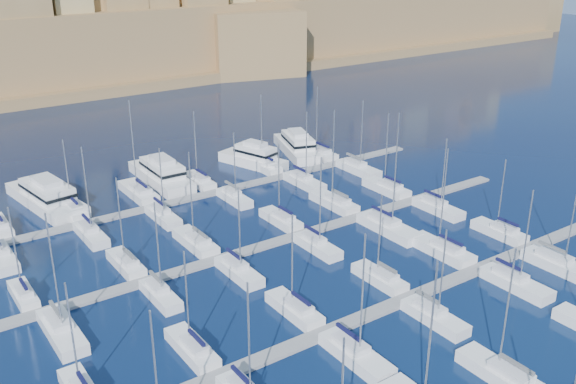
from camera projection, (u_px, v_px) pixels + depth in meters
ground at (340, 263)px, 86.37m from camera, size 600.00×600.00×0.00m
pontoon_mid_near at (403, 301)px, 77.15m from camera, size 84.00×2.00×0.40m
pontoon_mid_far at (297, 236)px, 93.93m from camera, size 84.00×2.00×0.40m
pontoon_far at (223, 191)px, 110.71m from camera, size 84.00×2.00×0.40m
sailboat_3 at (503, 375)px, 63.20m from camera, size 2.86×9.53×14.70m
sailboat_13 at (192, 348)px, 67.27m from camera, size 2.52×8.41×12.20m
sailboat_14 at (295, 309)px, 74.40m from camera, size 2.59×8.63×12.74m
sailboat_15 at (380, 278)px, 81.25m from camera, size 2.48×8.27×12.20m
sailboat_16 at (442, 250)px, 88.45m from camera, size 3.02×10.08×15.57m
sailboat_17 at (500, 232)px, 94.00m from camera, size 2.59×8.62×12.03m
sailboat_20 at (356, 354)px, 66.25m from camera, size 2.79×9.29×15.06m
sailboat_21 at (434, 317)px, 72.93m from camera, size 2.56×8.54×12.12m
sailboat_22 at (515, 283)px, 80.03m from camera, size 2.83×9.43×13.69m
sailboat_23 at (559, 265)px, 84.36m from camera, size 3.06×10.21×17.09m
sailboat_24 at (24, 295)px, 77.39m from camera, size 2.19×7.31×12.36m
sailboat_25 at (126, 263)px, 84.81m from camera, size 2.52×8.39×12.98m
sailboat_26 at (196, 242)px, 90.80m from camera, size 2.84×9.47×14.25m
sailboat_27 at (281, 219)px, 98.07m from camera, size 2.57×8.55×13.06m
sailboat_28 at (334, 202)px, 104.31m from camera, size 2.94×9.79×16.33m
sailboat_29 at (387, 188)px, 110.28m from camera, size 2.85×9.50×14.18m
sailboat_30 at (62, 331)px, 70.23m from camera, size 2.97×9.91×15.35m
sailboat_31 at (160, 294)px, 77.44m from camera, size 2.36×7.87×13.30m
sailboat_32 at (239, 271)px, 82.88m from camera, size 2.59×8.62×12.89m
sailboat_33 at (317, 245)px, 89.73m from camera, size 2.54×8.47×14.23m
sailboat_34 at (389, 227)px, 95.32m from camera, size 3.32×11.07×18.69m
sailboat_35 at (438, 208)px, 102.25m from camera, size 2.72×9.05×12.68m
sailboat_36 at (0, 226)px, 95.68m from camera, size 2.50×8.34×12.43m
sailboat_37 at (73, 210)px, 101.60m from camera, size 2.58×8.60×12.47m
sailboat_38 at (139, 192)px, 108.52m from camera, size 3.24×10.79×16.78m
sailboat_39 at (199, 181)px, 113.57m from camera, size 2.64×8.82×13.52m
sailboat_40 at (264, 166)px, 121.06m from camera, size 2.77×9.23×14.62m
sailboat_41 at (318, 153)px, 128.28m from camera, size 2.95×9.83×14.33m
sailboat_42 at (2, 257)px, 86.52m from camera, size 2.78×9.26×14.65m
sailboat_43 at (91, 234)px, 93.25m from camera, size 2.64×8.79×14.44m
sailboat_44 at (163, 216)px, 99.38m from camera, size 2.58×8.59×12.13m
sailboat_45 at (234, 197)px, 106.39m from camera, size 2.46×8.19×12.32m
sailboat_46 at (304, 181)px, 113.29m from camera, size 2.84×9.47×13.80m
sailboat_47 at (358, 168)px, 119.67m from camera, size 2.98×9.92×14.13m
motor_yacht_a at (47, 196)px, 104.30m from camera, size 8.57×20.10×5.25m
motor_yacht_b at (162, 174)px, 114.22m from camera, size 5.57×17.85×5.25m
motor_yacht_c at (254, 157)px, 122.63m from camera, size 8.39×14.78×5.25m
motor_yacht_d at (297, 146)px, 129.60m from camera, size 10.21×17.71×5.25m
fortified_city at (25, 28)px, 199.25m from camera, size 460.00×108.95×59.52m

